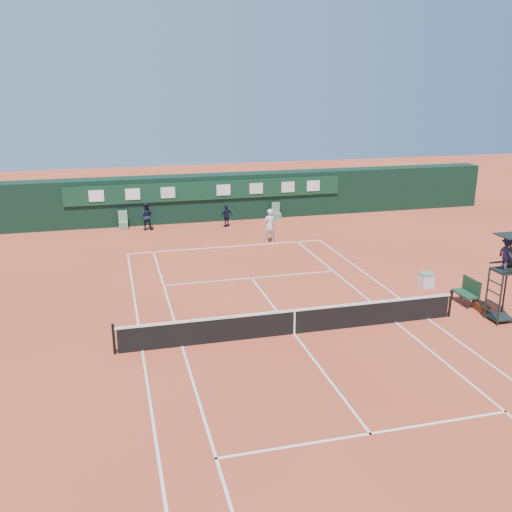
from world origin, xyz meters
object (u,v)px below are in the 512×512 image
at_px(tennis_net, 294,321).
at_px(player_bench, 468,290).
at_px(umpire_chair, 507,260).
at_px(player, 270,226).
at_px(cooler, 426,280).

distance_m(tennis_net, player_bench, 7.95).
height_order(tennis_net, player_bench, same).
height_order(umpire_chair, player_bench, umpire_chair).
relative_size(player_bench, player, 0.62).
bearing_deg(cooler, umpire_chair, -79.76).
bearing_deg(tennis_net, cooler, 24.33).
distance_m(umpire_chair, cooler, 4.72).
bearing_deg(umpire_chair, tennis_net, 174.13).
xyz_separation_m(tennis_net, umpire_chair, (8.07, -0.83, 1.95)).
xyz_separation_m(player_bench, player, (-5.34, 11.26, 0.38)).
bearing_deg(player, cooler, 105.92).
relative_size(umpire_chair, player, 1.76).
relative_size(tennis_net, player_bench, 10.75).
distance_m(player_bench, cooler, 2.38).
xyz_separation_m(tennis_net, cooler, (7.32, 3.31, -0.18)).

